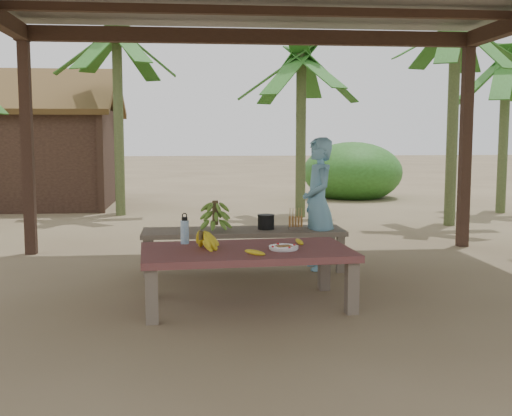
{
  "coord_description": "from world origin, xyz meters",
  "views": [
    {
      "loc": [
        -0.8,
        -5.85,
        1.48
      ],
      "look_at": [
        -0.2,
        0.08,
        0.8
      ],
      "focal_mm": 45.0,
      "sensor_mm": 36.0,
      "label": 1
    }
  ],
  "objects": [
    {
      "name": "banana_plant_far",
      "position": [
        5.08,
        5.78,
        2.61
      ],
      "size": [
        1.8,
        1.8,
        3.09
      ],
      "color": "#596638",
      "rests_on": "ground"
    },
    {
      "name": "woman",
      "position": [
        0.59,
        1.06,
        0.73
      ],
      "size": [
        0.38,
        0.55,
        1.45
      ],
      "primitive_type": "imported",
      "rotation": [
        0.0,
        0.0,
        -1.51
      ],
      "color": "#6AA8C8",
      "rests_on": "ground"
    },
    {
      "name": "cooking_pot",
      "position": [
        0.01,
        1.08,
        0.53
      ],
      "size": [
        0.18,
        0.18,
        0.15
      ],
      "primitive_type": "cylinder",
      "color": "black",
      "rests_on": "bench"
    },
    {
      "name": "loose_banana_front",
      "position": [
        -0.29,
        -0.7,
        0.52
      ],
      "size": [
        0.18,
        0.09,
        0.04
      ],
      "primitive_type": "ellipsoid",
      "rotation": [
        0.0,
        0.0,
        1.32
      ],
      "color": "yellow",
      "rests_on": "work_table"
    },
    {
      "name": "bench",
      "position": [
        -0.24,
        1.07,
        0.39
      ],
      "size": [
        2.2,
        0.61,
        0.45
      ],
      "rotation": [
        0.0,
        0.0,
        0.0
      ],
      "color": "brown",
      "rests_on": "ground"
    },
    {
      "name": "water_flask",
      "position": [
        -0.86,
        -0.08,
        0.62
      ],
      "size": [
        0.07,
        0.07,
        0.28
      ],
      "color": "#3C83BB",
      "rests_on": "work_table"
    },
    {
      "name": "loose_banana_side",
      "position": [
        0.17,
        -0.21,
        0.52
      ],
      "size": [
        0.09,
        0.16,
        0.04
      ],
      "primitive_type": "ellipsoid",
      "rotation": [
        0.0,
        0.0,
        0.33
      ],
      "color": "yellow",
      "rests_on": "work_table"
    },
    {
      "name": "banana_plant_nw",
      "position": [
        -2.11,
        6.14,
        3.07
      ],
      "size": [
        1.8,
        1.8,
        3.57
      ],
      "color": "#596638",
      "rests_on": "ground"
    },
    {
      "name": "skewer_rack",
      "position": [
        0.33,
        1.02,
        0.57
      ],
      "size": [
        0.18,
        0.08,
        0.24
      ],
      "primitive_type": null,
      "rotation": [
        0.0,
        0.0,
        0.0
      ],
      "color": "#A57F47",
      "rests_on": "bench"
    },
    {
      "name": "hut",
      "position": [
        -4.5,
        8.0,
        1.1
      ],
      "size": [
        4.4,
        3.43,
        2.85
      ],
      "color": "black",
      "rests_on": "ground"
    },
    {
      "name": "banana_plant_n",
      "position": [
        1.16,
        5.54,
        2.61
      ],
      "size": [
        1.8,
        1.8,
        3.1
      ],
      "color": "#596638",
      "rests_on": "ground"
    },
    {
      "name": "plate",
      "position": [
        -0.02,
        -0.48,
        0.52
      ],
      "size": [
        0.26,
        0.26,
        0.04
      ],
      "color": "white",
      "rests_on": "work_table"
    },
    {
      "name": "ripe_banana_bunch",
      "position": [
        -0.72,
        -0.4,
        0.59
      ],
      "size": [
        0.36,
        0.34,
        0.17
      ],
      "primitive_type": null,
      "rotation": [
        0.0,
        0.0,
        0.42
      ],
      "color": "yellow",
      "rests_on": "work_table"
    },
    {
      "name": "banana_plant_ne",
      "position": [
        3.42,
        4.23,
        2.99
      ],
      "size": [
        1.8,
        1.8,
        3.49
      ],
      "color": "#596638",
      "rests_on": "ground"
    },
    {
      "name": "ground",
      "position": [
        0.0,
        0.0,
        0.0
      ],
      "size": [
        80.0,
        80.0,
        0.0
      ],
      "primitive_type": "plane",
      "color": "brown",
      "rests_on": "ground"
    },
    {
      "name": "work_table",
      "position": [
        -0.33,
        -0.39,
        0.43
      ],
      "size": [
        1.87,
        1.12,
        0.5
      ],
      "rotation": [
        0.0,
        0.0,
        0.07
      ],
      "color": "brown",
      "rests_on": "ground"
    },
    {
      "name": "green_banana_stalk",
      "position": [
        -0.54,
        1.07,
        0.62
      ],
      "size": [
        0.3,
        0.3,
        0.34
      ],
      "primitive_type": null,
      "rotation": [
        0.0,
        0.0,
        0.0
      ],
      "color": "#598C2D",
      "rests_on": "bench"
    }
  ]
}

